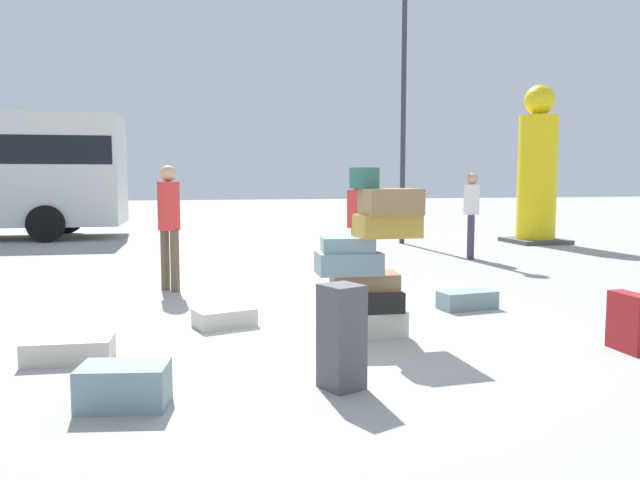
% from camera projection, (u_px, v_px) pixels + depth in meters
% --- Properties ---
extents(ground_plane, '(80.00, 80.00, 0.00)m').
position_uv_depth(ground_plane, '(319.00, 333.00, 6.28)').
color(ground_plane, '#9E9E99').
extents(suitcase_tower, '(0.99, 0.68, 1.65)m').
position_uv_depth(suitcase_tower, '(367.00, 268.00, 6.13)').
color(suitcase_tower, beige).
rests_on(suitcase_tower, ground).
extents(suitcase_slate_right_side, '(0.64, 0.47, 0.29)m').
position_uv_depth(suitcase_slate_right_side, '(124.00, 386.00, 4.24)').
color(suitcase_slate_right_side, gray).
rests_on(suitcase_slate_right_side, ground).
extents(suitcase_cream_white_trunk, '(0.69, 0.53, 0.18)m').
position_uv_depth(suitcase_cream_white_trunk, '(225.00, 317.00, 6.57)').
color(suitcase_cream_white_trunk, beige).
rests_on(suitcase_cream_white_trunk, ground).
extents(suitcase_maroon_foreground_near, '(0.17, 0.42, 0.53)m').
position_uv_depth(suitcase_maroon_foreground_near, '(630.00, 322.00, 5.58)').
color(suitcase_maroon_foreground_near, maroon).
rests_on(suitcase_maroon_foreground_near, ground).
extents(suitcase_cream_foreground_far, '(0.73, 0.42, 0.19)m').
position_uv_depth(suitcase_cream_foreground_far, '(69.00, 350.00, 5.30)').
color(suitcase_cream_foreground_far, beige).
rests_on(suitcase_cream_foreground_far, ground).
extents(suitcase_slate_behind_tower, '(0.71, 0.40, 0.21)m').
position_uv_depth(suitcase_slate_behind_tower, '(467.00, 300.00, 7.44)').
color(suitcase_slate_behind_tower, gray).
rests_on(suitcase_slate_behind_tower, ground).
extents(suitcase_charcoal_upright_blue, '(0.35, 0.36, 0.77)m').
position_uv_depth(suitcase_charcoal_upright_blue, '(342.00, 337.00, 4.59)').
color(suitcase_charcoal_upright_blue, '#4C4C51').
rests_on(suitcase_charcoal_upright_blue, ground).
extents(person_bearded_onlooker, '(0.30, 0.32, 1.59)m').
position_uv_depth(person_bearded_onlooker, '(357.00, 217.00, 9.72)').
color(person_bearded_onlooker, '#3F334C').
rests_on(person_bearded_onlooker, ground).
extents(person_tourist_with_camera, '(0.30, 0.32, 1.65)m').
position_uv_depth(person_tourist_with_camera, '(471.00, 208.00, 12.00)').
color(person_tourist_with_camera, '#3F334C').
rests_on(person_tourist_with_camera, ground).
extents(person_passerby_in_red, '(0.30, 0.30, 1.72)m').
position_uv_depth(person_passerby_in_red, '(169.00, 216.00, 8.53)').
color(person_passerby_in_red, brown).
rests_on(person_passerby_in_red, ground).
extents(yellow_dummy_statue, '(1.27, 1.27, 3.74)m').
position_uv_depth(yellow_dummy_statue, '(537.00, 174.00, 14.93)').
color(yellow_dummy_statue, yellow).
rests_on(yellow_dummy_statue, ground).
extents(lamp_post, '(0.36, 0.36, 6.10)m').
position_uv_depth(lamp_post, '(404.00, 74.00, 14.58)').
color(lamp_post, '#333338').
rests_on(lamp_post, ground).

